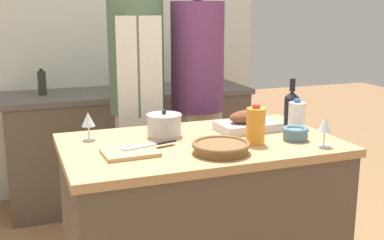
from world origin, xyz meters
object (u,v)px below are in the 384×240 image
cutting_board (130,152)px  condiment_bottle_short (42,83)px  juice_jug (256,126)px  wine_bottle_green (291,108)px  stock_pot (164,125)px  wicker_basket (221,147)px  person_cook_guest (197,91)px  condiment_bottle_tall (143,79)px  mixing_bowl (295,133)px  wine_glass_right (325,125)px  roasting_pan (248,123)px  wine_glass_left (88,120)px  stand_mixer (203,71)px  knife_chef (151,145)px  milk_jug (296,117)px  person_cook_aproned (137,92)px

cutting_board → condiment_bottle_short: bearing=99.1°
juice_jug → wine_bottle_green: size_ratio=0.72×
cutting_board → stock_pot: bearing=46.6°
wicker_basket → condiment_bottle_short: condiment_bottle_short is taller
wicker_basket → stock_pot: bearing=111.8°
person_cook_guest → condiment_bottle_tall: bearing=93.4°
cutting_board → mixing_bowl: bearing=-3.5°
wine_glass_right → roasting_pan: bearing=116.3°
person_cook_guest → roasting_pan: bearing=-104.6°
roasting_pan → wine_glass_left: (-0.82, 0.11, 0.06)m
wicker_basket → wine_bottle_green: (0.56, 0.32, 0.08)m
stand_mixer → condiment_bottle_short: bearing=179.8°
mixing_bowl → person_cook_guest: bearing=97.9°
stand_mixer → person_cook_guest: size_ratio=0.16×
wine_glass_left → condiment_bottle_tall: size_ratio=0.68×
cutting_board → stock_pot: stock_pot is taller
wicker_basket → cutting_board: (-0.39, 0.12, -0.02)m
roasting_pan → cutting_board: 0.72m
roasting_pan → knife_chef: roasting_pan is taller
roasting_pan → condiment_bottle_short: 1.76m
juice_jug → wine_glass_left: 0.82m
milk_jug → person_cook_guest: bearing=104.0°
condiment_bottle_tall → person_cook_guest: person_cook_guest is taller
cutting_board → wine_glass_left: size_ratio=1.77×
mixing_bowl → stock_pot: bearing=152.7°
juice_jug → stand_mixer: size_ratio=0.66×
wicker_basket → person_cook_guest: 1.11m
wine_bottle_green → juice_jug: bearing=-145.9°
juice_jug → person_cook_aproned: 1.05m
person_cook_aproned → mixing_bowl: bearing=-53.8°
condiment_bottle_short → knife_chef: bearing=-76.8°
juice_jug → stand_mixer: 1.76m
wine_glass_right → condiment_bottle_short: condiment_bottle_short is taller
stock_pot → wine_glass_left: (-0.37, 0.06, 0.04)m
knife_chef → person_cook_aproned: 0.92m
wine_bottle_green → mixing_bowl: bearing=-117.2°
milk_jug → stand_mixer: bearing=86.0°
mixing_bowl → condiment_bottle_short: size_ratio=0.67×
knife_chef → roasting_pan: bearing=15.1°
condiment_bottle_short → stock_pot: bearing=-70.3°
wine_bottle_green → person_cook_aproned: bearing=131.6°
juice_jug → person_cook_guest: (0.08, 0.99, 0.01)m
condiment_bottle_short → person_cook_aproned: bearing=-53.2°
stand_mixer → mixing_bowl: bearing=-96.4°
wicker_basket → wine_glass_right: bearing=-8.3°
mixing_bowl → juice_jug: bearing=177.5°
stock_pot → wine_bottle_green: size_ratio=0.67×
wine_bottle_green → stand_mixer: 1.48m
stock_pot → condiment_bottle_tall: condiment_bottle_tall is taller
wicker_basket → cutting_board: wicker_basket is taller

